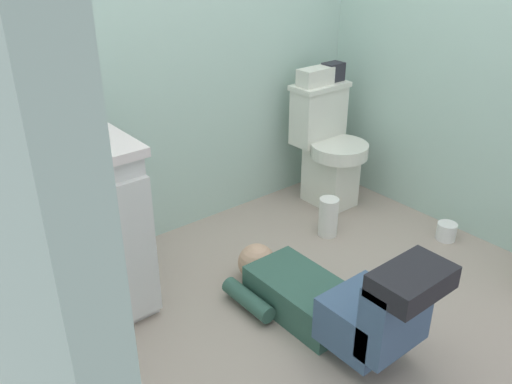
{
  "coord_description": "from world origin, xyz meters",
  "views": [
    {
      "loc": [
        -1.43,
        -1.46,
        1.61
      ],
      "look_at": [
        0.03,
        0.35,
        0.45
      ],
      "focal_mm": 37.71,
      "sensor_mm": 36.0,
      "label": 1
    }
  ],
  "objects_px": {
    "faucet": "(37,125)",
    "bottle_amber": "(15,130)",
    "toilet": "(327,147)",
    "bottle_blue": "(59,119)",
    "bottle_green": "(42,116)",
    "tissue_box": "(315,77)",
    "person_plumber": "(331,299)",
    "paper_towel_roll": "(328,217)",
    "bottle_pink": "(37,123)",
    "toiletry_bag": "(333,72)",
    "vanity_cabinet": "(68,233)",
    "toilet_paper_roll": "(446,231)"
  },
  "relations": [
    {
      "from": "faucet",
      "to": "toilet",
      "type": "bearing_deg",
      "value": -2.18
    },
    {
      "from": "person_plumber",
      "to": "toiletry_bag",
      "type": "relative_size",
      "value": 8.59
    },
    {
      "from": "bottle_amber",
      "to": "paper_towel_roll",
      "type": "xyz_separation_m",
      "value": [
        1.49,
        -0.31,
        -0.78
      ]
    },
    {
      "from": "toilet",
      "to": "bottle_pink",
      "type": "xyz_separation_m",
      "value": [
        -1.7,
        -0.02,
        0.54
      ]
    },
    {
      "from": "tissue_box",
      "to": "bottle_green",
      "type": "height_order",
      "value": "bottle_green"
    },
    {
      "from": "vanity_cabinet",
      "to": "faucet",
      "type": "height_order",
      "value": "faucet"
    },
    {
      "from": "person_plumber",
      "to": "bottle_pink",
      "type": "bearing_deg",
      "value": 132.6
    },
    {
      "from": "person_plumber",
      "to": "bottle_green",
      "type": "distance_m",
      "value": 1.44
    },
    {
      "from": "tissue_box",
      "to": "paper_towel_roll",
      "type": "distance_m",
      "value": 0.84
    },
    {
      "from": "bottle_blue",
      "to": "bottle_green",
      "type": "bearing_deg",
      "value": 163.06
    },
    {
      "from": "faucet",
      "to": "bottle_green",
      "type": "height_order",
      "value": "bottle_green"
    },
    {
      "from": "vanity_cabinet",
      "to": "bottle_green",
      "type": "distance_m",
      "value": 0.5
    },
    {
      "from": "toiletry_bag",
      "to": "toilet_paper_roll",
      "type": "xyz_separation_m",
      "value": [
        0.08,
        -0.87,
        -0.76
      ]
    },
    {
      "from": "vanity_cabinet",
      "to": "toilet_paper_roll",
      "type": "xyz_separation_m",
      "value": [
        1.87,
        -0.7,
        -0.37
      ]
    },
    {
      "from": "bottle_pink",
      "to": "paper_towel_roll",
      "type": "distance_m",
      "value": 1.64
    },
    {
      "from": "bottle_amber",
      "to": "bottle_pink",
      "type": "relative_size",
      "value": 0.82
    },
    {
      "from": "faucet",
      "to": "bottle_amber",
      "type": "bearing_deg",
      "value": -145.9
    },
    {
      "from": "bottle_green",
      "to": "toilet_paper_roll",
      "type": "bearing_deg",
      "value": -25.09
    },
    {
      "from": "person_plumber",
      "to": "toilet_paper_roll",
      "type": "xyz_separation_m",
      "value": [
        1.08,
        0.13,
        -0.13
      ]
    },
    {
      "from": "bottle_amber",
      "to": "vanity_cabinet",
      "type": "bearing_deg",
      "value": -34.31
    },
    {
      "from": "toilet_paper_roll",
      "to": "person_plumber",
      "type": "bearing_deg",
      "value": -173.3
    },
    {
      "from": "toilet",
      "to": "vanity_cabinet",
      "type": "bearing_deg",
      "value": -177.2
    },
    {
      "from": "vanity_cabinet",
      "to": "bottle_pink",
      "type": "distance_m",
      "value": 0.49
    },
    {
      "from": "faucet",
      "to": "person_plumber",
      "type": "relative_size",
      "value": 0.09
    },
    {
      "from": "person_plumber",
      "to": "tissue_box",
      "type": "height_order",
      "value": "tissue_box"
    },
    {
      "from": "toilet",
      "to": "toilet_paper_roll",
      "type": "height_order",
      "value": "toilet"
    },
    {
      "from": "bottle_blue",
      "to": "toilet",
      "type": "bearing_deg",
      "value": -2.22
    },
    {
      "from": "toilet_paper_roll",
      "to": "paper_towel_roll",
      "type": "bearing_deg",
      "value": 136.61
    },
    {
      "from": "bottle_pink",
      "to": "toilet_paper_roll",
      "type": "relative_size",
      "value": 1.61
    },
    {
      "from": "bottle_green",
      "to": "paper_towel_roll",
      "type": "xyz_separation_m",
      "value": [
        1.35,
        -0.4,
        -0.78
      ]
    },
    {
      "from": "faucet",
      "to": "toiletry_bag",
      "type": "height_order",
      "value": "faucet"
    },
    {
      "from": "person_plumber",
      "to": "bottle_blue",
      "type": "height_order",
      "value": "bottle_blue"
    },
    {
      "from": "toiletry_bag",
      "to": "bottle_green",
      "type": "height_order",
      "value": "bottle_green"
    },
    {
      "from": "toilet",
      "to": "person_plumber",
      "type": "distance_m",
      "value": 1.29
    },
    {
      "from": "tissue_box",
      "to": "person_plumber",
      "type": "bearing_deg",
      "value": -130.37
    },
    {
      "from": "bottle_amber",
      "to": "bottle_pink",
      "type": "bearing_deg",
      "value": -10.14
    },
    {
      "from": "faucet",
      "to": "vanity_cabinet",
      "type": "bearing_deg",
      "value": -88.69
    },
    {
      "from": "tissue_box",
      "to": "bottle_amber",
      "type": "distance_m",
      "value": 1.75
    },
    {
      "from": "bottle_pink",
      "to": "bottle_blue",
      "type": "relative_size",
      "value": 1.53
    },
    {
      "from": "bottle_pink",
      "to": "paper_towel_roll",
      "type": "xyz_separation_m",
      "value": [
        1.4,
        -0.3,
        -0.79
      ]
    },
    {
      "from": "person_plumber",
      "to": "bottle_pink",
      "type": "xyz_separation_m",
      "value": [
        -0.81,
        0.88,
        0.73
      ]
    },
    {
      "from": "bottle_pink",
      "to": "toiletry_bag",
      "type": "bearing_deg",
      "value": 3.57
    },
    {
      "from": "toilet_paper_roll",
      "to": "faucet",
      "type": "bearing_deg",
      "value": 155.71
    },
    {
      "from": "bottle_pink",
      "to": "bottle_blue",
      "type": "height_order",
      "value": "bottle_pink"
    },
    {
      "from": "toiletry_bag",
      "to": "bottle_pink",
      "type": "height_order",
      "value": "bottle_pink"
    },
    {
      "from": "vanity_cabinet",
      "to": "person_plumber",
      "type": "bearing_deg",
      "value": -46.34
    },
    {
      "from": "person_plumber",
      "to": "bottle_pink",
      "type": "relative_size",
      "value": 6.0
    },
    {
      "from": "vanity_cabinet",
      "to": "faucet",
      "type": "bearing_deg",
      "value": 91.31
    },
    {
      "from": "vanity_cabinet",
      "to": "tissue_box",
      "type": "bearing_deg",
      "value": 6.03
    },
    {
      "from": "toiletry_bag",
      "to": "toilet",
      "type": "bearing_deg",
      "value": -139.23
    }
  ]
}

